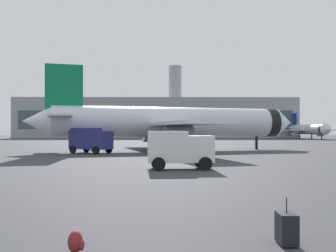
{
  "coord_description": "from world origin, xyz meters",
  "views": [
    {
      "loc": [
        0.17,
        -4.76,
        2.67
      ],
      "look_at": [
        0.54,
        27.05,
        3.0
      ],
      "focal_mm": 41.55,
      "sensor_mm": 36.0,
      "label": 1
    }
  ],
  "objects_px": {
    "service_truck": "(90,139)",
    "cargo_van": "(179,148)",
    "airplane_taxiing": "(307,130)",
    "safety_cone_mid": "(110,147)",
    "traveller_backpack": "(76,242)",
    "rolling_suitcase": "(287,228)",
    "safety_cone_near": "(92,149)",
    "airplane_at_gate": "(171,122)"
  },
  "relations": [
    {
      "from": "service_truck",
      "to": "cargo_van",
      "type": "height_order",
      "value": "service_truck"
    },
    {
      "from": "airplane_taxiing",
      "to": "cargo_van",
      "type": "bearing_deg",
      "value": -115.29
    },
    {
      "from": "safety_cone_mid",
      "to": "traveller_backpack",
      "type": "relative_size",
      "value": 1.5
    },
    {
      "from": "airplane_taxiing",
      "to": "cargo_van",
      "type": "distance_m",
      "value": 97.37
    },
    {
      "from": "safety_cone_mid",
      "to": "rolling_suitcase",
      "type": "height_order",
      "value": "rolling_suitcase"
    },
    {
      "from": "safety_cone_near",
      "to": "airplane_taxiing",
      "type": "bearing_deg",
      "value": 51.74
    },
    {
      "from": "airplane_at_gate",
      "to": "rolling_suitcase",
      "type": "relative_size",
      "value": 32.04
    },
    {
      "from": "service_truck",
      "to": "safety_cone_mid",
      "type": "xyz_separation_m",
      "value": [
        1.35,
        6.95,
        -1.25
      ]
    },
    {
      "from": "airplane_at_gate",
      "to": "airplane_taxiing",
      "type": "bearing_deg",
      "value": 57.19
    },
    {
      "from": "airplane_taxiing",
      "to": "safety_cone_mid",
      "type": "relative_size",
      "value": 38.24
    },
    {
      "from": "service_truck",
      "to": "safety_cone_near",
      "type": "height_order",
      "value": "service_truck"
    },
    {
      "from": "safety_cone_near",
      "to": "service_truck",
      "type": "bearing_deg",
      "value": -81.62
    },
    {
      "from": "airplane_taxiing",
      "to": "cargo_van",
      "type": "xyz_separation_m",
      "value": [
        -41.59,
        -88.03,
        -1.38
      ]
    },
    {
      "from": "cargo_van",
      "to": "safety_cone_mid",
      "type": "relative_size",
      "value": 6.26
    },
    {
      "from": "safety_cone_near",
      "to": "traveller_backpack",
      "type": "distance_m",
      "value": 41.05
    },
    {
      "from": "airplane_at_gate",
      "to": "safety_cone_mid",
      "type": "relative_size",
      "value": 48.8
    },
    {
      "from": "airplane_at_gate",
      "to": "service_truck",
      "type": "distance_m",
      "value": 10.83
    },
    {
      "from": "safety_cone_mid",
      "to": "airplane_taxiing",
      "type": "bearing_deg",
      "value": 51.62
    },
    {
      "from": "service_truck",
      "to": "traveller_backpack",
      "type": "bearing_deg",
      "value": -79.82
    },
    {
      "from": "service_truck",
      "to": "cargo_van",
      "type": "distance_m",
      "value": 20.61
    },
    {
      "from": "rolling_suitcase",
      "to": "traveller_backpack",
      "type": "bearing_deg",
      "value": -173.86
    },
    {
      "from": "rolling_suitcase",
      "to": "traveller_backpack",
      "type": "height_order",
      "value": "rolling_suitcase"
    },
    {
      "from": "safety_cone_near",
      "to": "safety_cone_mid",
      "type": "bearing_deg",
      "value": 54.71
    },
    {
      "from": "service_truck",
      "to": "traveller_backpack",
      "type": "distance_m",
      "value": 36.86
    },
    {
      "from": "airplane_at_gate",
      "to": "service_truck",
      "type": "xyz_separation_m",
      "value": [
        -9.37,
        -5.03,
        -2.05
      ]
    },
    {
      "from": "airplane_at_gate",
      "to": "rolling_suitcase",
      "type": "height_order",
      "value": "airplane_at_gate"
    },
    {
      "from": "airplane_at_gate",
      "to": "cargo_van",
      "type": "height_order",
      "value": "airplane_at_gate"
    },
    {
      "from": "cargo_van",
      "to": "traveller_backpack",
      "type": "bearing_deg",
      "value": -99.44
    },
    {
      "from": "airplane_taxiing",
      "to": "service_truck",
      "type": "distance_m",
      "value": 86.45
    },
    {
      "from": "airplane_at_gate",
      "to": "traveller_backpack",
      "type": "distance_m",
      "value": 41.52
    },
    {
      "from": "airplane_taxiing",
      "to": "airplane_at_gate",
      "type": "bearing_deg",
      "value": -122.81
    },
    {
      "from": "traveller_backpack",
      "to": "safety_cone_near",
      "type": "bearing_deg",
      "value": 99.99
    },
    {
      "from": "safety_cone_near",
      "to": "safety_cone_mid",
      "type": "xyz_separation_m",
      "value": [
        1.96,
        2.78,
        0.05
      ]
    },
    {
      "from": "airplane_at_gate",
      "to": "traveller_backpack",
      "type": "bearing_deg",
      "value": -93.96
    },
    {
      "from": "airplane_at_gate",
      "to": "safety_cone_mid",
      "type": "bearing_deg",
      "value": 166.53
    },
    {
      "from": "service_truck",
      "to": "traveller_backpack",
      "type": "height_order",
      "value": "service_truck"
    },
    {
      "from": "safety_cone_near",
      "to": "airplane_at_gate",
      "type": "bearing_deg",
      "value": 4.89
    },
    {
      "from": "service_truck",
      "to": "safety_cone_mid",
      "type": "relative_size",
      "value": 7.28
    },
    {
      "from": "cargo_van",
      "to": "safety_cone_mid",
      "type": "distance_m",
      "value": 26.55
    },
    {
      "from": "rolling_suitcase",
      "to": "cargo_van",
      "type": "bearing_deg",
      "value": 95.84
    },
    {
      "from": "airplane_taxiing",
      "to": "safety_cone_mid",
      "type": "xyz_separation_m",
      "value": [
        -49.73,
        -62.78,
        -2.47
      ]
    },
    {
      "from": "airplane_at_gate",
      "to": "service_truck",
      "type": "height_order",
      "value": "airplane_at_gate"
    }
  ]
}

